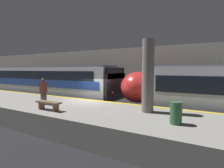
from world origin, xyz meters
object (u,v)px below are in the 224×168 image
at_px(support_pillar_near, 148,76).
at_px(trash_bin, 176,113).
at_px(train_boxy, 45,83).
at_px(person_waiting, 43,91).
at_px(platform_bench, 48,104).

bearing_deg(support_pillar_near, trash_bin, -40.69).
bearing_deg(train_boxy, person_waiting, -40.03).
bearing_deg(train_boxy, support_pillar_near, -17.09).
relative_size(person_waiting, platform_bench, 1.04).
height_order(support_pillar_near, person_waiting, support_pillar_near).
xyz_separation_m(person_waiting, trash_bin, (7.44, -0.03, -0.39)).
relative_size(train_boxy, platform_bench, 10.87).
xyz_separation_m(platform_bench, trash_bin, (6.03, 0.83, 0.09)).
bearing_deg(support_pillar_near, train_boxy, 162.91).
distance_m(platform_bench, trash_bin, 6.09).
relative_size(support_pillar_near, platform_bench, 2.34).
xyz_separation_m(train_boxy, trash_bin, (13.27, -4.93, -0.27)).
distance_m(train_boxy, trash_bin, 14.16).
bearing_deg(trash_bin, support_pillar_near, 139.31).
bearing_deg(platform_bench, train_boxy, 141.49).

